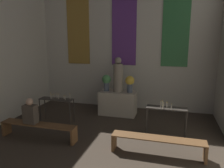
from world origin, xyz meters
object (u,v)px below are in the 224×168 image
object	(u,v)px
flower_vase_right	(130,82)
pew_back_right	(158,142)
candle_rack_right	(166,112)
pew_back_left	(38,128)
person_seated	(30,112)
statue	(118,76)
altar	(118,103)
candle_rack_left	(57,103)
flower_vase_left	(106,81)

from	to	relation	value
flower_vase_right	pew_back_right	distance (m)	2.98
candle_rack_right	pew_back_left	xyz separation A→B (m)	(-3.40, -1.28, -0.34)
pew_back_left	person_seated	xyz separation A→B (m)	(-0.22, -0.00, 0.42)
pew_back_right	pew_back_left	bearing A→B (deg)	180.00
statue	candle_rack_right	xyz separation A→B (m)	(1.77, -1.30, -0.76)
altar	candle_rack_left	size ratio (longest dim) A/B	1.16
flower_vase_left	candle_rack_right	xyz separation A→B (m)	(2.21, -1.30, -0.55)
altar	candle_rack_right	size ratio (longest dim) A/B	1.16
pew_back_left	person_seated	world-z (taller)	person_seated
pew_back_left	pew_back_right	size ratio (longest dim) A/B	1.00
candle_rack_left	candle_rack_right	size ratio (longest dim) A/B	1.00
flower_vase_left	pew_back_left	xyz separation A→B (m)	(-1.19, -2.58, -0.90)
flower_vase_right	candle_rack_right	size ratio (longest dim) A/B	0.51
candle_rack_left	pew_back_right	distance (m)	3.65
statue	flower_vase_left	xyz separation A→B (m)	(-0.43, 0.00, -0.21)
flower_vase_right	pew_back_left	world-z (taller)	flower_vase_right
statue	flower_vase_left	world-z (taller)	statue
statue	pew_back_right	distance (m)	3.24
altar	statue	distance (m)	1.00
flower_vase_right	candle_rack_left	bearing A→B (deg)	-149.58
statue	flower_vase_right	bearing A→B (deg)	0.00
flower_vase_right	candle_rack_right	distance (m)	1.94
altar	candle_rack_right	bearing A→B (deg)	-36.17
statue	pew_back_left	bearing A→B (deg)	-122.23
altar	statue	xyz separation A→B (m)	(0.00, 0.00, 1.00)
altar	statue	size ratio (longest dim) A/B	1.07
altar	candle_rack_left	distance (m)	2.21
candle_rack_left	pew_back_left	bearing A→B (deg)	-83.53
altar	flower_vase_right	world-z (taller)	flower_vase_right
flower_vase_left	pew_back_left	size ratio (longest dim) A/B	0.27
flower_vase_left	pew_back_right	world-z (taller)	flower_vase_left
flower_vase_right	flower_vase_left	bearing A→B (deg)	180.00
altar	pew_back_right	world-z (taller)	altar
pew_back_left	candle_rack_left	bearing A→B (deg)	96.47
pew_back_right	candle_rack_left	bearing A→B (deg)	159.30
flower_vase_left	pew_back_left	bearing A→B (deg)	-114.79
pew_back_right	person_seated	xyz separation A→B (m)	(-3.48, -0.00, 0.42)
candle_rack_left	pew_back_left	world-z (taller)	candle_rack_left
statue	candle_rack_left	bearing A→B (deg)	-143.82
candle_rack_right	pew_back_left	world-z (taller)	candle_rack_right
altar	pew_back_right	xyz separation A→B (m)	(1.63, -2.58, -0.10)
flower_vase_right	person_seated	world-z (taller)	flower_vase_right
pew_back_left	flower_vase_left	bearing A→B (deg)	65.21
statue	candle_rack_left	size ratio (longest dim) A/B	1.08
statue	pew_back_left	size ratio (longest dim) A/B	0.57
altar	person_seated	size ratio (longest dim) A/B	1.87
pew_back_left	flower_vase_right	bearing A→B (deg)	51.38
altar	flower_vase_right	xyz separation A→B (m)	(0.43, 0.00, 0.79)
statue	person_seated	distance (m)	3.25
flower_vase_left	candle_rack_left	size ratio (longest dim) A/B	0.51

